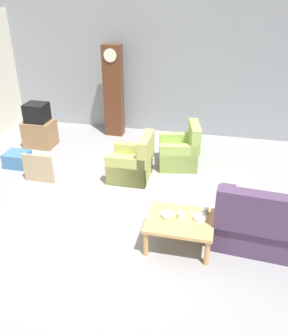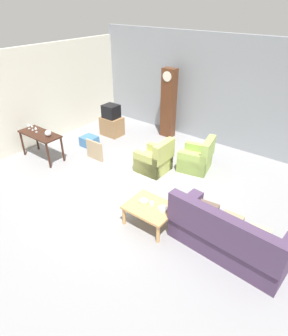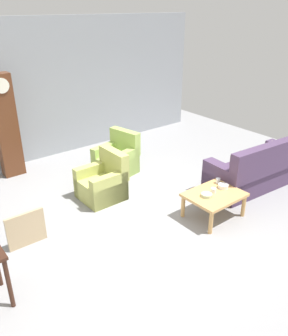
% 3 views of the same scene
% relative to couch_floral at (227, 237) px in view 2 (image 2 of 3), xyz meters
% --- Properties ---
extents(ground_plane, '(10.40, 10.40, 0.00)m').
position_rel_couch_floral_xyz_m(ground_plane, '(-2.39, 0.59, -0.36)').
color(ground_plane, gray).
extents(garage_door_wall, '(8.40, 0.16, 3.20)m').
position_rel_couch_floral_xyz_m(garage_door_wall, '(-2.39, 4.19, 1.24)').
color(garage_door_wall, gray).
rests_on(garage_door_wall, ground_plane).
extents(pegboard_wall_left, '(0.12, 6.40, 2.88)m').
position_rel_couch_floral_xyz_m(pegboard_wall_left, '(-6.59, 0.99, 1.08)').
color(pegboard_wall_left, silver).
rests_on(pegboard_wall_left, ground_plane).
extents(couch_floral, '(2.16, 1.03, 1.04)m').
position_rel_couch_floral_xyz_m(couch_floral, '(0.00, 0.00, 0.00)').
color(couch_floral, '#4C3856').
rests_on(couch_floral, ground_plane).
extents(armchair_olive_near, '(0.80, 0.77, 0.92)m').
position_rel_couch_floral_xyz_m(armchair_olive_near, '(-2.70, 1.54, -0.05)').
color(armchair_olive_near, tan).
rests_on(armchair_olive_near, ground_plane).
extents(armchair_olive_far, '(0.93, 0.91, 0.92)m').
position_rel_couch_floral_xyz_m(armchair_olive_far, '(-1.86, 2.29, -0.05)').
color(armchair_olive_far, '#9DBA5A').
rests_on(armchair_olive_far, ground_plane).
extents(coffee_table_wood, '(0.96, 0.76, 0.45)m').
position_rel_couch_floral_xyz_m(coffee_table_wood, '(-1.53, -0.23, 0.03)').
color(coffee_table_wood, tan).
rests_on(coffee_table_wood, ground_plane).
extents(console_table_dark, '(1.30, 0.56, 0.77)m').
position_rel_couch_floral_xyz_m(console_table_dark, '(-5.65, 0.16, 0.30)').
color(console_table_dark, '#381E14').
rests_on(console_table_dark, ground_plane).
extents(grandfather_clock, '(0.44, 0.30, 2.19)m').
position_rel_couch_floral_xyz_m(grandfather_clock, '(-3.70, 3.65, 0.75)').
color(grandfather_clock, '#562D19').
rests_on(grandfather_clock, ground_plane).
extents(tv_stand_cabinet, '(0.68, 0.52, 0.61)m').
position_rel_couch_floral_xyz_m(tv_stand_cabinet, '(-5.20, 2.57, -0.05)').
color(tv_stand_cabinet, '#997047').
rests_on(tv_stand_cabinet, ground_plane).
extents(tv_crt, '(0.48, 0.44, 0.42)m').
position_rel_couch_floral_xyz_m(tv_crt, '(-5.20, 2.57, 0.46)').
color(tv_crt, black).
rests_on(tv_crt, tv_stand_cabinet).
extents(framed_picture_leaning, '(0.60, 0.05, 0.57)m').
position_rel_couch_floral_xyz_m(framed_picture_leaning, '(-4.42, 1.01, -0.07)').
color(framed_picture_leaning, tan).
rests_on(framed_picture_leaning, ground_plane).
extents(storage_box_blue, '(0.47, 0.43, 0.30)m').
position_rel_couch_floral_xyz_m(storage_box_blue, '(-5.19, 1.51, -0.20)').
color(storage_box_blue, teal).
rests_on(storage_box_blue, ground_plane).
extents(glass_dome_cloche, '(0.17, 0.17, 0.17)m').
position_rel_couch_floral_xyz_m(glass_dome_cloche, '(-5.30, 0.20, 0.50)').
color(glass_dome_cloche, silver).
rests_on(glass_dome_cloche, console_table_dark).
extents(cup_white_porcelain, '(0.09, 0.09, 0.09)m').
position_rel_couch_floral_xyz_m(cup_white_porcelain, '(-1.53, -0.19, 0.14)').
color(cup_white_porcelain, white).
rests_on(cup_white_porcelain, coffee_table_wood).
extents(cup_blue_rimmed, '(0.08, 0.08, 0.10)m').
position_rel_couch_floral_xyz_m(cup_blue_rimmed, '(-1.19, -0.00, 0.15)').
color(cup_blue_rimmed, silver).
rests_on(cup_blue_rimmed, coffee_table_wood).
extents(bowl_white_stacked, '(0.18, 0.18, 0.07)m').
position_rel_couch_floral_xyz_m(bowl_white_stacked, '(-1.26, -0.18, 0.13)').
color(bowl_white_stacked, white).
rests_on(bowl_white_stacked, coffee_table_wood).
extents(bowl_shallow_green, '(0.19, 0.19, 0.05)m').
position_rel_couch_floral_xyz_m(bowl_shallow_green, '(-1.71, -0.21, 0.13)').
color(bowl_shallow_green, '#B2C69E').
rests_on(bowl_shallow_green, coffee_table_wood).
extents(wine_glass_tall, '(0.08, 0.08, 0.16)m').
position_rel_couch_floral_xyz_m(wine_glass_tall, '(-6.15, 0.17, 0.52)').
color(wine_glass_tall, silver).
rests_on(wine_glass_tall, console_table_dark).
extents(wine_glass_mid, '(0.06, 0.06, 0.19)m').
position_rel_couch_floral_xyz_m(wine_glass_mid, '(-5.97, 0.17, 0.54)').
color(wine_glass_mid, silver).
rests_on(wine_glass_mid, console_table_dark).
extents(wine_glass_short, '(0.07, 0.07, 0.17)m').
position_rel_couch_floral_xyz_m(wine_glass_short, '(-5.77, 0.15, 0.53)').
color(wine_glass_short, silver).
rests_on(wine_glass_short, console_table_dark).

